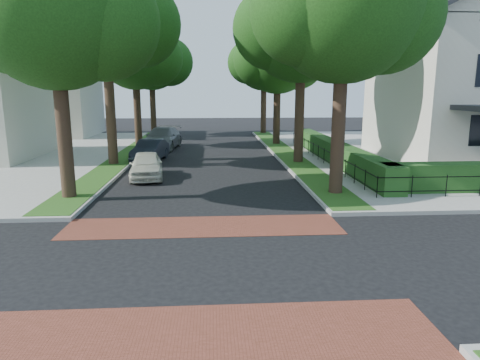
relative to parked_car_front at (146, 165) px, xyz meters
name	(u,v)px	position (x,y,z in m)	size (l,w,h in m)	color
ground	(201,265)	(3.02, -11.31, -0.67)	(120.00, 120.00, 0.00)	black
sidewalk_ne	(480,152)	(22.52, 7.69, -0.60)	(30.00, 30.00, 0.15)	gray
crosswalk_far	(203,226)	(3.02, -8.11, -0.67)	(9.00, 2.20, 0.01)	brown
crosswalk_near	(196,335)	(3.02, -14.51, -0.67)	(9.00, 2.20, 0.01)	brown
grass_strip_ne	(285,152)	(8.42, 7.79, -0.51)	(1.60, 29.80, 0.02)	#264A15
grass_strip_nw	(129,153)	(-2.38, 7.79, -0.51)	(1.60, 29.80, 0.02)	#264A15
tree_right_near	(345,6)	(8.63, -4.07, 6.96)	(7.75, 6.67, 10.66)	black
tree_right_mid	(303,26)	(8.63, 3.94, 7.32)	(8.25, 7.09, 11.22)	black
tree_right_far	(279,58)	(8.62, 12.91, 6.24)	(7.25, 6.23, 9.74)	black
tree_right_back	(265,61)	(8.62, 21.92, 6.60)	(7.50, 6.45, 10.20)	black
tree_left_near	(59,12)	(-2.38, -4.08, 6.60)	(7.50, 6.45, 10.20)	black
tree_left_mid	(108,18)	(-2.37, 3.93, 7.67)	(8.00, 6.88, 11.48)	black
tree_left_far	(136,54)	(-2.38, 12.91, 6.45)	(7.00, 6.02, 9.86)	black
tree_left_back	(152,59)	(-2.37, 21.93, 6.74)	(7.75, 6.66, 10.44)	black
hedge_main_road	(334,152)	(10.72, 3.69, 0.08)	(1.00, 18.00, 1.20)	#1A4518
fence_main_road	(321,154)	(9.92, 3.69, -0.07)	(0.06, 18.00, 0.90)	black
house_left_far	(43,83)	(-12.47, 20.69, 4.37)	(10.00, 9.00, 10.14)	beige
parked_car_front	(146,165)	(0.00, 0.00, 0.00)	(1.58, 3.94, 1.34)	beige
parked_car_middle	(150,150)	(-0.58, 5.48, 0.00)	(1.43, 4.10, 1.35)	#1C222B
parked_car_rear	(162,138)	(-0.46, 11.30, 0.14)	(2.27, 5.58, 1.62)	slate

